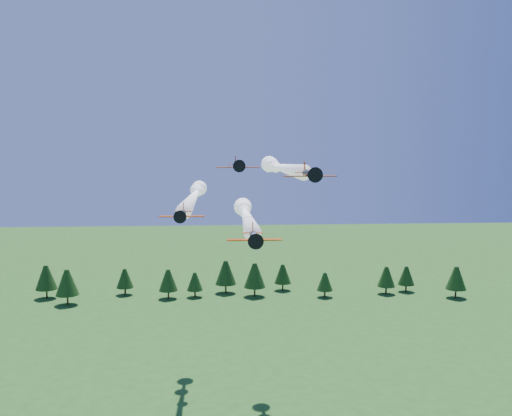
{
  "coord_description": "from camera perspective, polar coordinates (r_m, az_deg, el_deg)",
  "views": [
    {
      "loc": [
        -4.26,
        -86.79,
        51.64
      ],
      "look_at": [
        1.73,
        0.0,
        42.67
      ],
      "focal_mm": 40.0,
      "sensor_mm": 36.0,
      "label": 1
    }
  ],
  "objects": [
    {
      "name": "treeline",
      "position": [
        201.81,
        -3.46,
        -6.96
      ],
      "size": [
        168.62,
        21.39,
        11.92
      ],
      "color": "#382314",
      "rests_on": "ground"
    },
    {
      "name": "plane_left",
      "position": [
        120.55,
        -6.21,
        1.2
      ],
      "size": [
        6.91,
        61.06,
        3.7
      ],
      "rotation": [
        0.0,
        0.0,
        -0.02
      ],
      "color": "black",
      "rests_on": "ground"
    },
    {
      "name": "plane_lead",
      "position": [
        104.07,
        -1.0,
        -0.69
      ],
      "size": [
        7.49,
        47.6,
        3.7
      ],
      "rotation": [
        0.0,
        0.0,
        -0.01
      ],
      "color": "black",
      "rests_on": "ground"
    },
    {
      "name": "plane_right",
      "position": [
        114.48,
        2.53,
        4.04
      ],
      "size": [
        8.1,
        51.22,
        3.7
      ],
      "rotation": [
        0.0,
        0.0,
        0.04
      ],
      "color": "black",
      "rests_on": "ground"
    },
    {
      "name": "plane_slot",
      "position": [
        96.41,
        -1.9,
        4.28
      ],
      "size": [
        7.42,
        8.06,
        2.61
      ],
      "rotation": [
        0.0,
        0.0,
        0.05
      ],
      "color": "black",
      "rests_on": "ground"
    }
  ]
}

